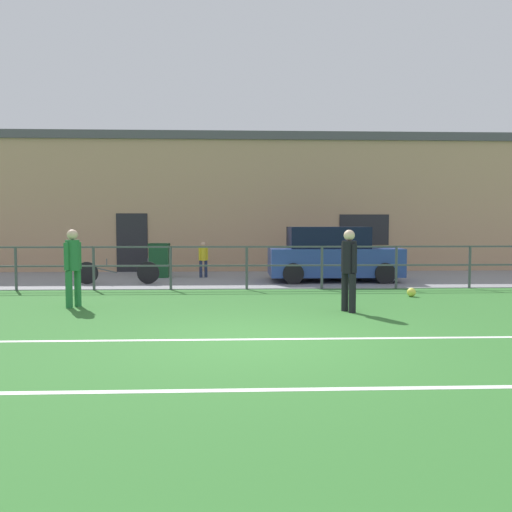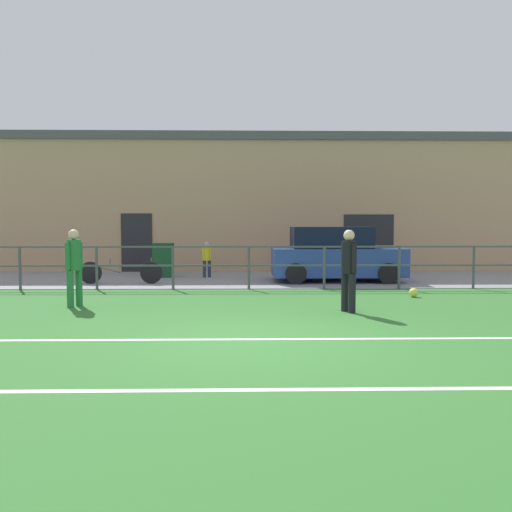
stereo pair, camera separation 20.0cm
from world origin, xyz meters
name	(u,v)px [view 1 (the left image)]	position (x,y,z in m)	size (l,w,h in m)	color
ground	(256,341)	(0.00, 0.00, -0.02)	(60.00, 44.00, 0.04)	#33702D
field_line_touchline	(256,339)	(0.00, 0.02, 0.00)	(36.00, 0.11, 0.00)	white
field_line_hash	(264,390)	(0.00, -2.38, 0.00)	(36.00, 0.11, 0.00)	white
pavement_strip	(245,279)	(0.00, 8.50, 0.01)	(48.00, 5.00, 0.02)	gray
perimeter_fence	(247,261)	(0.00, 6.00, 0.75)	(36.07, 0.07, 1.15)	#474C51
clubhouse_facade	(243,203)	(0.00, 12.20, 2.52)	(28.00, 2.56, 5.02)	tan
player_goalkeeper	(349,265)	(1.93, 2.41, 0.92)	(0.28, 0.41, 1.62)	black
player_striker	(73,263)	(-3.67, 3.20, 0.92)	(0.28, 0.40, 1.62)	#237038
soccer_ball_match	(411,292)	(3.89, 4.46, 0.11)	(0.21, 0.21, 0.21)	#E5E04C
spectator_child	(203,257)	(-1.32, 8.95, 0.67)	(0.30, 0.20, 1.14)	#232D4C
parked_car_red	(332,255)	(2.61, 7.85, 0.79)	(3.88, 1.89, 1.62)	#28428E
bicycle_parked_1	(117,272)	(-3.66, 7.20, 0.35)	(2.36, 0.04, 0.73)	black
trash_bin_0	(159,260)	(-2.73, 9.05, 0.57)	(0.64, 0.55, 1.09)	#194C28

